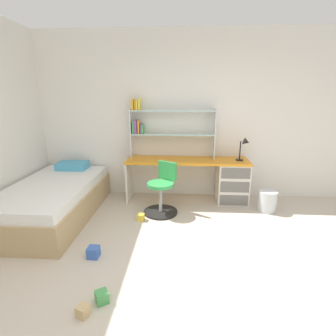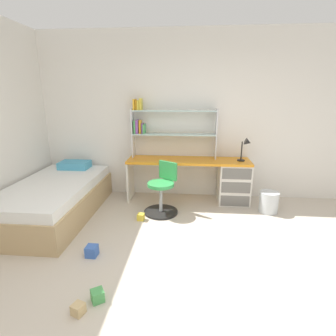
% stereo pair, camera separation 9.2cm
% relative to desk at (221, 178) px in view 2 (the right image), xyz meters
% --- Properties ---
extents(ground_plane, '(6.13, 6.20, 0.02)m').
position_rel_desk_xyz_m(ground_plane, '(-0.53, -2.32, -0.42)').
color(ground_plane, beige).
extents(room_shell, '(6.13, 6.20, 2.79)m').
position_rel_desk_xyz_m(room_shell, '(-1.84, -1.01, 0.98)').
color(room_shell, white).
rests_on(room_shell, ground_plane).
extents(desk, '(2.02, 0.52, 0.72)m').
position_rel_desk_xyz_m(desk, '(0.00, 0.00, 0.00)').
color(desk, orange).
rests_on(desk, ground_plane).
extents(bookshelf_hutch, '(1.42, 0.22, 0.98)m').
position_rel_desk_xyz_m(bookshelf_hutch, '(-0.97, 0.14, 0.88)').
color(bookshelf_hutch, silver).
rests_on(bookshelf_hutch, desk).
extents(desk_lamp, '(0.20, 0.17, 0.38)m').
position_rel_desk_xyz_m(desk_lamp, '(0.37, -0.05, 0.57)').
color(desk_lamp, black).
rests_on(desk_lamp, desk).
extents(swivel_chair, '(0.52, 0.52, 0.78)m').
position_rel_desk_xyz_m(swivel_chair, '(-0.93, -0.52, -0.10)').
color(swivel_chair, black).
rests_on(swivel_chair, ground_plane).
extents(bed_platform, '(1.12, 2.06, 0.64)m').
position_rel_desk_xyz_m(bed_platform, '(-2.52, -0.75, -0.15)').
color(bed_platform, tan).
rests_on(bed_platform, ground_plane).
extents(waste_bin, '(0.29, 0.29, 0.32)m').
position_rel_desk_xyz_m(waste_bin, '(0.71, -0.36, -0.25)').
color(waste_bin, silver).
rests_on(waste_bin, ground_plane).
extents(toy_block_yellow_0, '(0.10, 0.10, 0.10)m').
position_rel_desk_xyz_m(toy_block_yellow_0, '(-1.21, -0.81, -0.36)').
color(toy_block_yellow_0, gold).
rests_on(toy_block_yellow_0, ground_plane).
extents(toy_block_blue_1, '(0.13, 0.13, 0.12)m').
position_rel_desk_xyz_m(toy_block_blue_1, '(-1.60, -1.72, -0.35)').
color(toy_block_blue_1, '#3860B7').
rests_on(toy_block_blue_1, ground_plane).
extents(toy_block_natural_2, '(0.12, 0.12, 0.09)m').
position_rel_desk_xyz_m(toy_block_natural_2, '(-1.41, -2.52, -0.36)').
color(toy_block_natural_2, tan).
rests_on(toy_block_natural_2, ground_plane).
extents(toy_block_green_3, '(0.15, 0.15, 0.11)m').
position_rel_desk_xyz_m(toy_block_green_3, '(-1.30, -2.37, -0.36)').
color(toy_block_green_3, '#479E51').
rests_on(toy_block_green_3, ground_plane).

